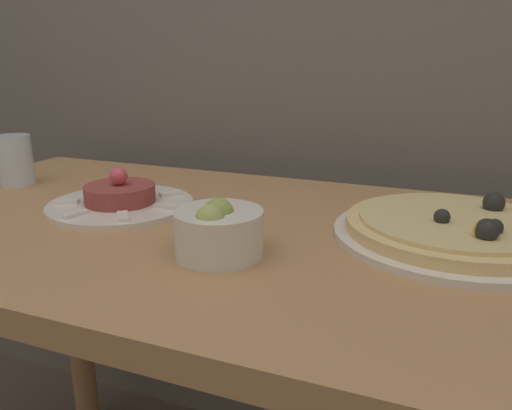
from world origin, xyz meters
name	(u,v)px	position (x,y,z in m)	size (l,w,h in m)	color
dining_table	(246,298)	(0.00, 0.31, 0.62)	(1.28, 0.63, 0.73)	#AD7F51
pizza_plate	(454,229)	(0.28, 0.37, 0.75)	(0.32, 0.32, 0.06)	silver
tartare_plate	(120,200)	(-0.23, 0.33, 0.75)	(0.24, 0.24, 0.07)	silver
small_bowl	(218,230)	(0.01, 0.20, 0.77)	(0.11, 0.11, 0.07)	silver
drinking_glass	(15,160)	(-0.51, 0.38, 0.78)	(0.06, 0.06, 0.10)	silver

